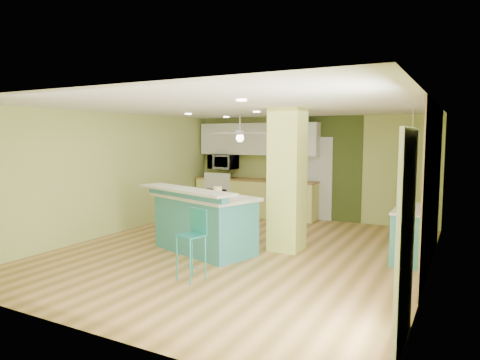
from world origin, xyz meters
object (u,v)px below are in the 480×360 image
bar_stool (194,233)px  side_counter (413,234)px  peninsula (204,222)px  canister (218,192)px  fruit_bowl (279,179)px

bar_stool → side_counter: bar_stool is taller
peninsula → bar_stool: 1.48m
bar_stool → side_counter: (2.60, 2.51, -0.24)m
canister → fruit_bowl: bearing=95.7°
bar_stool → fruit_bowl: (-0.73, 4.73, 0.31)m
side_counter → canister: size_ratio=7.94×
peninsula → bar_stool: peninsula is taller
fruit_bowl → canister: canister is taller
side_counter → fruit_bowl: (-3.33, 2.22, 0.55)m
peninsula → fruit_bowl: peninsula is taller
bar_stool → fruit_bowl: size_ratio=3.12×
side_counter → fruit_bowl: bearing=146.4°
bar_stool → fruit_bowl: 4.79m
bar_stool → canister: 1.40m
peninsula → bar_stool: (0.69, -1.31, 0.14)m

